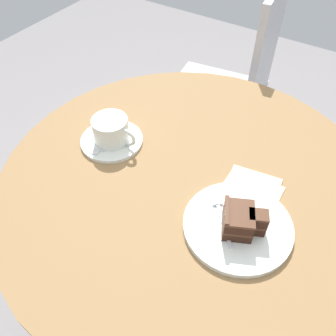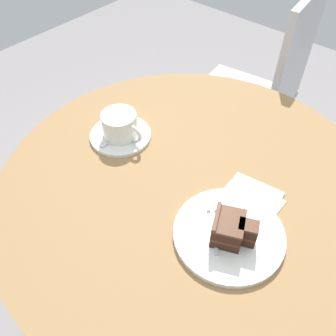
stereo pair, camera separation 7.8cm
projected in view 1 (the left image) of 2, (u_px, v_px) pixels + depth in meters
name	position (u px, v px, depth m)	size (l,w,h in m)	color
ground_plane	(181.00, 304.00, 1.35)	(4.40, 4.40, 0.01)	gray
cafe_table	(187.00, 207.00, 0.89)	(0.88, 0.88, 0.73)	olive
saucer	(112.00, 140.00, 0.89)	(0.15, 0.15, 0.01)	silver
coffee_cup	(110.00, 131.00, 0.86)	(0.12, 0.09, 0.06)	silver
teaspoon	(106.00, 150.00, 0.86)	(0.07, 0.08, 0.00)	silver
cake_plate	(238.00, 226.00, 0.72)	(0.22, 0.22, 0.01)	silver
cake_slice	(241.00, 221.00, 0.68)	(0.10, 0.08, 0.06)	#381E14
fork	(220.00, 212.00, 0.73)	(0.10, 0.11, 0.00)	silver
napkin	(250.00, 192.00, 0.78)	(0.13, 0.14, 0.00)	beige
cafe_chair	(237.00, 81.00, 1.40)	(0.43, 0.43, 0.92)	#BCBCC1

